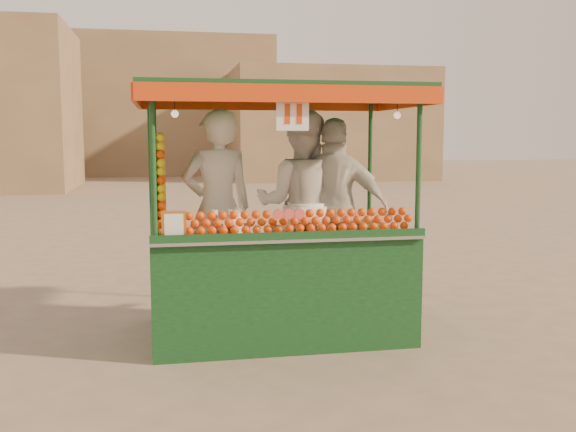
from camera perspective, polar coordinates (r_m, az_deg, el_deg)
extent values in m
plane|color=#715E51|center=(6.53, -4.12, -10.50)|extent=(90.00, 90.00, 0.00)
cube|color=#987956|center=(31.16, 3.49, 7.93)|extent=(9.00, 6.00, 5.00)
cube|color=#987956|center=(36.24, -13.07, 9.20)|extent=(14.00, 7.00, 7.00)
cube|color=#0E3419|center=(6.64, -0.93, -8.90)|extent=(2.45, 1.51, 0.28)
cylinder|color=black|center=(6.55, -8.34, -8.95)|extent=(0.34, 0.09, 0.34)
cylinder|color=black|center=(6.83, 6.16, -8.26)|extent=(0.34, 0.09, 0.34)
cube|color=#0E3419|center=(5.93, 0.09, -5.67)|extent=(2.45, 0.28, 0.75)
cube|color=#0E3419|center=(6.52, -10.53, -4.64)|extent=(0.28, 1.22, 0.75)
cube|color=#0E3419|center=(6.87, 7.86, -3.99)|extent=(0.28, 1.22, 0.75)
cube|color=#B2B2B7|center=(5.89, 0.03, -1.90)|extent=(2.45, 0.43, 0.03)
cylinder|color=#0E3419|center=(5.60, -11.67, 4.13)|extent=(0.05, 0.05, 1.32)
cylinder|color=#0E3419|center=(6.04, 11.31, 4.34)|extent=(0.05, 0.05, 1.32)
cylinder|color=#0E3419|center=(7.01, -11.52, 4.67)|extent=(0.05, 0.05, 1.32)
cylinder|color=#0E3419|center=(7.37, 7.16, 4.86)|extent=(0.05, 0.05, 1.32)
cube|color=#0E3419|center=(6.41, -0.97, 10.84)|extent=(2.63, 1.69, 0.08)
cube|color=red|center=(5.57, 0.56, 10.65)|extent=(2.63, 0.04, 0.15)
cube|color=red|center=(7.24, -2.14, 9.79)|extent=(2.63, 0.04, 0.15)
cube|color=red|center=(6.31, -13.03, 10.04)|extent=(0.04, 1.69, 0.15)
cube|color=red|center=(6.75, 10.28, 9.89)|extent=(0.04, 1.69, 0.15)
cylinder|color=#DC4D43|center=(5.73, 0.08, 0.19)|extent=(0.09, 0.02, 0.09)
cube|color=orange|center=(5.64, -9.92, -0.90)|extent=(0.21, 0.02, 0.26)
cube|color=white|center=(5.64, 0.40, 8.89)|extent=(0.28, 0.01, 0.28)
sphere|color=#FFE5B2|center=(5.66, -9.84, 8.78)|extent=(0.07, 0.07, 0.07)
sphere|color=#FFE5B2|center=(6.03, 9.50, 8.67)|extent=(0.07, 0.07, 0.07)
imported|color=white|center=(6.49, -6.17, 0.68)|extent=(0.78, 0.59, 1.94)
imported|color=white|center=(6.75, 1.11, 0.97)|extent=(1.12, 0.98, 1.94)
imported|color=beige|center=(6.68, 4.16, 0.56)|extent=(1.18, 0.85, 1.86)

